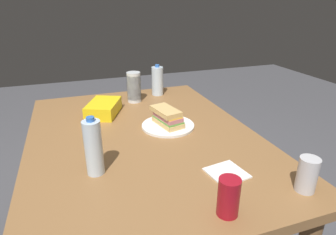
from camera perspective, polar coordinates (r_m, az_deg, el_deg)
dining_table at (r=1.40m, az=-4.84°, el=-6.96°), size 1.40×1.04×0.76m
paper_plate at (r=1.44m, az=0.00°, el=-1.62°), size 0.26×0.26×0.01m
sandwich at (r=1.42m, az=-0.14°, el=0.14°), size 0.20×0.13×0.08m
soda_can_red at (r=0.88m, az=11.97°, el=-15.23°), size 0.07×0.07×0.12m
chip_bag at (r=1.62m, az=-12.72°, el=1.84°), size 0.27×0.23×0.07m
water_bottle_tall at (r=1.06m, az=-14.63°, el=-5.81°), size 0.06×0.06×0.22m
plastic_cup_stack at (r=1.78m, az=-6.81°, el=6.03°), size 0.08×0.08×0.18m
water_bottle_spare at (r=1.90m, az=-2.13°, el=7.31°), size 0.08×0.08×0.20m
soda_can_silver at (r=1.06m, az=26.01°, el=-10.19°), size 0.07×0.07×0.12m
paper_napkin at (r=1.09m, az=11.62°, el=-10.77°), size 0.15×0.15×0.01m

